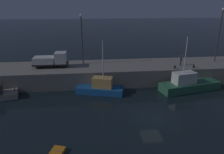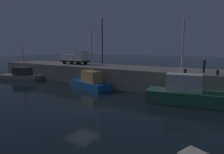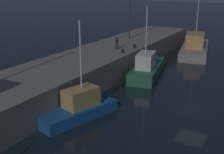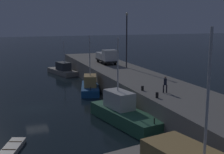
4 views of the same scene
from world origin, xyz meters
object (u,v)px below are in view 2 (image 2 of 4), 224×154
lamp_post_west (102,37)px  dockworker (204,64)px  fishing_boat_white (90,82)px  utility_truck (76,58)px  bollard_central (185,71)px  fishing_boat_orange (193,94)px  fishing_trawler_red (21,75)px  bollard_west (218,73)px

lamp_post_west → dockworker: (16.71, -2.75, -3.92)m
fishing_boat_white → lamp_post_west: bearing=112.2°
utility_truck → bollard_central: size_ratio=11.97×
fishing_boat_orange → utility_truck: bearing=165.3°
bollard_central → lamp_post_west: bearing=163.5°
fishing_trawler_red → bollard_central: bearing=6.3°
bollard_west → bollard_central: (-3.24, 0.03, -0.03)m
lamp_post_west → bollard_central: (14.99, -4.46, -4.66)m
fishing_boat_white → utility_truck: bearing=146.3°
fishing_boat_orange → bollard_west: (1.88, 2.61, 2.04)m
fishing_trawler_red → lamp_post_west: size_ratio=0.99×
fishing_boat_orange → dockworker: 5.15m
fishing_boat_white → dockworker: fishing_boat_white is taller
utility_truck → fishing_boat_white: bearing=-33.7°
lamp_post_west → bollard_central: lamp_post_west is taller
fishing_trawler_red → lamp_post_west: bearing=29.9°
fishing_boat_white → bollard_central: (12.26, 2.22, 2.13)m
utility_truck → bollard_central: 20.30m
dockworker → bollard_central: (-1.72, -1.70, -0.73)m
fishing_trawler_red → dockworker: size_ratio=4.91×
fishing_boat_orange → utility_truck: 22.34m
fishing_boat_white → utility_truck: (-7.79, 5.19, 3.11)m
dockworker → fishing_boat_orange: bearing=-94.7°
fishing_trawler_red → lamp_post_west: (13.15, 7.55, 6.87)m
fishing_boat_orange → bollard_central: fishing_boat_orange is taller
fishing_boat_orange → utility_truck: size_ratio=1.73×
fishing_boat_white → bollard_west: (15.50, 2.19, 2.16)m
fishing_boat_white → bollard_central: fishing_boat_white is taller
fishing_boat_white → dockworker: (13.98, 3.93, 2.86)m
fishing_trawler_red → bollard_central: (28.14, 3.10, 2.22)m
fishing_trawler_red → utility_truck: (8.08, 6.07, 3.20)m
fishing_boat_orange → bollard_west: size_ratio=18.58×
fishing_boat_orange → lamp_post_west: bearing=156.5°
dockworker → bollard_west: size_ratio=3.20×
bollard_west → fishing_boat_orange: bearing=-125.8°
fishing_boat_white → lamp_post_west: size_ratio=0.95×
dockworker → bollard_central: size_ratio=3.56×
utility_truck → dockworker: 21.81m
utility_truck → bollard_west: bearing=-7.3°
utility_truck → bollard_west: (23.29, -3.00, -0.95)m
fishing_trawler_red → fishing_boat_orange: size_ratio=0.85×
bollard_west → utility_truck: bearing=172.7°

